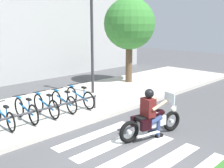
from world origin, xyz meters
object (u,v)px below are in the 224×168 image
at_px(bicycle_7, 80,97).
at_px(street_lamp, 92,33).
at_px(bike_rack, 24,115).
at_px(motorcycle, 152,121).
at_px(bicycle_5, 46,105).
at_px(tree_near_rack, 129,24).
at_px(bicycle_4, 26,110).
at_px(bicycle_3, 4,116).
at_px(rider, 150,110).
at_px(bicycle_6, 64,101).

distance_m(bicycle_7, street_lamp, 3.07).
height_order(bicycle_7, street_lamp, street_lamp).
xyz_separation_m(bicycle_7, bike_rack, (-2.54, -0.55, 0.06)).
height_order(motorcycle, street_lamp, street_lamp).
distance_m(bicycle_5, tree_near_rack, 6.77).
distance_m(bicycle_4, bicycle_7, 2.18).
height_order(street_lamp, tree_near_rack, street_lamp).
bearing_deg(tree_near_rack, bicycle_7, -160.73).
xyz_separation_m(bicycle_5, bike_rack, (-1.09, -0.55, 0.07)).
bearing_deg(bicycle_5, motorcycle, -67.66).
bearing_deg(bicycle_5, bicycle_3, 179.95).
bearing_deg(motorcycle, tree_near_rack, 46.99).
bearing_deg(motorcycle, bicycle_3, 130.06).
distance_m(bicycle_4, street_lamp, 4.65).
relative_size(bicycle_3, bicycle_4, 0.98).
bearing_deg(rider, bicycle_5, 111.36).
bearing_deg(tree_near_rack, rider, -133.59).
height_order(bicycle_4, bicycle_7, bicycle_7).
bearing_deg(rider, bicycle_3, 129.48).
xyz_separation_m(bicycle_5, bicycle_6, (0.73, 0.00, -0.01)).
xyz_separation_m(motorcycle, bicycle_4, (-2.11, 3.38, 0.05)).
relative_size(bicycle_4, bike_rack, 0.29).
bearing_deg(bicycle_7, rider, -92.40).
bearing_deg(bicycle_3, tree_near_rack, 12.06).
relative_size(bicycle_4, bicycle_6, 1.03).
relative_size(bicycle_4, bicycle_5, 0.99).
bearing_deg(bicycle_7, motorcycle, -91.12).
height_order(bicycle_5, bike_rack, bicycle_5).
distance_m(motorcycle, tree_near_rack, 7.31).
bearing_deg(bicycle_4, bicycle_3, 179.88).
xyz_separation_m(rider, bicycle_3, (-2.77, 3.36, -0.34)).
bearing_deg(street_lamp, tree_near_rack, 7.90).
bearing_deg(motorcycle, bicycle_4, 122.05).
height_order(bicycle_6, bicycle_7, bicycle_7).
distance_m(bicycle_3, bicycle_6, 2.18).
distance_m(bicycle_6, bicycle_7, 0.73).
relative_size(bicycle_7, street_lamp, 0.37).
relative_size(bicycle_4, bicycle_7, 0.96).
bearing_deg(tree_near_rack, bicycle_4, -166.67).
distance_m(bicycle_3, bike_rack, 0.67).
bearing_deg(bicycle_5, bike_rack, -153.07).
bearing_deg(rider, bicycle_6, 99.90).
height_order(rider, bicycle_3, rider).
height_order(bicycle_7, tree_near_rack, tree_near_rack).
xyz_separation_m(bicycle_3, bicycle_6, (2.18, -0.00, 0.02)).
height_order(bicycle_7, bike_rack, bicycle_7).
xyz_separation_m(bicycle_4, bicycle_5, (0.73, 0.00, -0.00)).
height_order(bicycle_4, bicycle_6, bicycle_4).
relative_size(motorcycle, rider, 1.52).
xyz_separation_m(bicycle_3, tree_near_rack, (7.48, 1.60, 2.65)).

